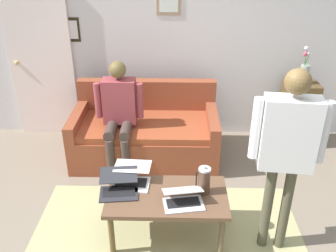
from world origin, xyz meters
The scene contains 14 objects.
ground_plane centered at (0.00, 0.00, 0.00)m, with size 7.68×7.68×0.00m, color #7B6C5D.
area_rug centered at (-0.01, -0.02, 0.00)m, with size 2.52×1.66×0.01m, color tan.
back_wall centered at (0.00, -2.20, 1.35)m, with size 7.04×0.11×2.70m.
interior_door centered at (1.66, -2.11, 1.02)m, with size 0.82×0.09×2.05m.
couch centered at (0.29, -1.52, 0.31)m, with size 1.73×0.91×0.88m.
coffee_table centered at (-0.01, -0.12, 0.42)m, with size 1.07×0.59×0.47m.
laptop_left centered at (-0.15, -0.01, 0.51)m, with size 0.38×0.32×0.14m.
laptop_center centered at (0.32, -0.30, 0.52)m, with size 0.36×0.37×0.13m.
laptop_right centered at (0.42, -0.16, 0.52)m, with size 0.37×0.38×0.14m.
french_press centered at (-0.34, -0.16, 0.60)m, with size 0.13×0.11×0.28m.
side_shelf centered at (-1.64, -1.85, 0.43)m, with size 0.42×0.32×0.86m.
flower_vase centered at (-1.64, -1.85, 1.01)m, with size 0.11×0.11×0.47m.
person_standing centered at (-0.95, -0.02, 1.08)m, with size 0.59×0.23×1.68m.
person_seated centered at (0.56, -1.29, 0.73)m, with size 0.55×0.51×1.28m.
Camera 1 is at (-0.08, 2.52, 2.55)m, focal length 40.05 mm.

